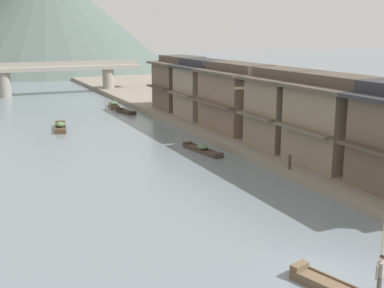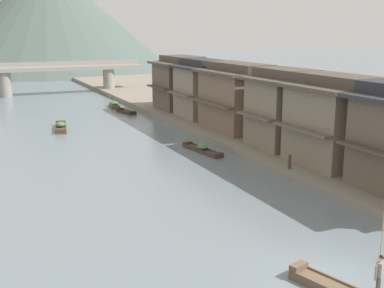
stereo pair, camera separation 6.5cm
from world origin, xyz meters
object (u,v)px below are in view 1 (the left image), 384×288
(house_waterfront_far, at_px, (201,89))
(mooring_post_dock_mid, at_px, (290,162))
(house_waterfront_second, at_px, (334,121))
(boat_moored_far, at_px, (114,105))
(boat_moored_nearest, at_px, (126,112))
(boat_moored_third, at_px, (60,127))
(stone_bridge, at_px, (58,73))
(boatman_person, at_px, (380,271))
(boat_moored_second, at_px, (202,149))
(house_waterfront_tall, at_px, (285,108))
(house_waterfront_narrow, at_px, (238,97))
(house_waterfront_end, at_px, (182,83))

(house_waterfront_far, distance_m, mooring_post_dock_mid, 21.10)
(house_waterfront_second, bearing_deg, boat_moored_far, 99.71)
(mooring_post_dock_mid, bearing_deg, boat_moored_far, 93.85)
(boat_moored_nearest, bearing_deg, boat_moored_third, -142.07)
(boat_moored_third, xyz_separation_m, stone_bridge, (4.66, 28.09, 2.97))
(house_waterfront_second, bearing_deg, boatman_person, -125.17)
(boat_moored_far, bearing_deg, mooring_post_dock_mid, -86.15)
(boat_moored_far, height_order, mooring_post_dock_mid, mooring_post_dock_mid)
(boat_moored_nearest, bearing_deg, boat_moored_far, 90.67)
(boatman_person, height_order, mooring_post_dock_mid, boatman_person)
(mooring_post_dock_mid, bearing_deg, boat_moored_nearest, 94.37)
(boat_moored_second, height_order, boat_moored_far, boat_moored_far)
(house_waterfront_tall, relative_size, mooring_post_dock_mid, 6.33)
(boat_moored_third, xyz_separation_m, mooring_post_dock_mid, (11.06, -22.73, 0.78))
(boat_moored_far, height_order, house_waterfront_tall, house_waterfront_tall)
(boatman_person, height_order, house_waterfront_tall, house_waterfront_tall)
(house_waterfront_tall, xyz_separation_m, house_waterfront_narrow, (0.02, 7.44, -0.02))
(mooring_post_dock_mid, bearing_deg, house_waterfront_tall, 58.54)
(house_waterfront_far, bearing_deg, boat_moored_nearest, 122.07)
(house_waterfront_tall, relative_size, house_waterfront_far, 1.00)
(boat_moored_nearest, distance_m, boat_moored_second, 20.88)
(boat_moored_third, bearing_deg, house_waterfront_second, -57.20)
(boat_moored_nearest, xyz_separation_m, boat_moored_far, (-0.06, 4.85, 0.16))
(boatman_person, height_order, house_waterfront_far, house_waterfront_far)
(boatman_person, xyz_separation_m, boat_moored_third, (-4.36, 37.29, -1.28))
(house_waterfront_end, distance_m, stone_bridge, 25.84)
(house_waterfront_second, bearing_deg, boat_moored_nearest, 101.16)
(boatman_person, xyz_separation_m, house_waterfront_tall, (10.29, 20.42, 2.03))
(boat_moored_second, height_order, house_waterfront_narrow, house_waterfront_narrow)
(boatman_person, bearing_deg, house_waterfront_tall, 63.25)
(boatman_person, relative_size, boat_moored_second, 0.61)
(boatman_person, bearing_deg, boat_moored_far, 84.88)
(boat_moored_nearest, distance_m, house_waterfront_end, 7.47)
(house_waterfront_tall, xyz_separation_m, house_waterfront_end, (0.32, 21.27, -0.01))
(boatman_person, bearing_deg, boat_moored_second, 79.17)
(boat_moored_second, relative_size, mooring_post_dock_mid, 5.12)
(boat_moored_nearest, bearing_deg, boatman_person, -95.75)
(boat_moored_third, bearing_deg, boat_moored_nearest, 37.93)
(boat_moored_far, xyz_separation_m, house_waterfront_narrow, (5.93, -21.14, 3.25))
(house_waterfront_second, distance_m, stone_bridge, 51.77)
(stone_bridge, bearing_deg, house_waterfront_second, -78.90)
(house_waterfront_second, bearing_deg, stone_bridge, 101.10)
(boat_moored_second, height_order, house_waterfront_end, house_waterfront_end)
(boat_moored_far, relative_size, mooring_post_dock_mid, 3.83)
(house_waterfront_end, bearing_deg, boat_moored_second, -108.49)
(boat_moored_third, bearing_deg, mooring_post_dock_mid, -64.06)
(mooring_post_dock_mid, bearing_deg, house_waterfront_end, 81.81)
(house_waterfront_second, height_order, house_waterfront_tall, same)
(boat_moored_third, height_order, mooring_post_dock_mid, mooring_post_dock_mid)
(boatman_person, height_order, boat_moored_nearest, boatman_person)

